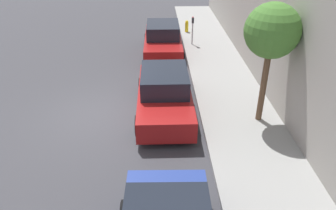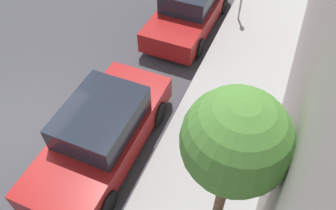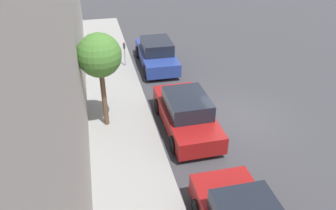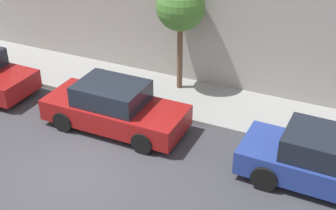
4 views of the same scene
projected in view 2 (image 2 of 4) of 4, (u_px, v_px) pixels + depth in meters
The scene contains 5 objects.
ground_plane at pixel (30, 127), 8.89m from camera, with size 60.00×60.00×0.00m, color #38383D.
sidewalk at pixel (199, 188), 7.60m from camera, with size 2.67×32.00×0.15m.
parked_sedan_second at pixel (102, 132), 7.86m from camera, with size 1.92×4.50×1.54m.
parked_sedan_third at pixel (190, 9), 11.46m from camera, with size 1.92×4.52×1.54m.
street_tree at pixel (235, 143), 4.74m from camera, with size 1.65×1.65×3.84m.
Camera 2 is at (5.57, -3.61, 7.03)m, focal length 35.00 mm.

